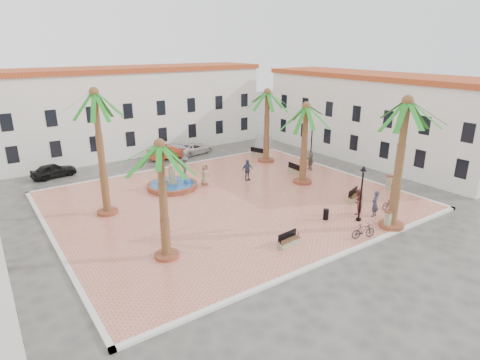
{
  "coord_description": "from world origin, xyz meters",
  "views": [
    {
      "loc": [
        -16.26,
        -24.83,
        11.92
      ],
      "look_at": [
        1.0,
        0.0,
        1.6
      ],
      "focal_mm": 30.0,
      "sensor_mm": 36.0,
      "label": 1
    }
  ],
  "objects_px": {
    "lamppost_e": "(312,136)",
    "bollard_n": "(159,166)",
    "lamppost_s": "(362,184)",
    "car_white": "(195,148)",
    "bench_e": "(296,171)",
    "car_black": "(54,170)",
    "palm_sw": "(160,159)",
    "palm_ne": "(267,101)",
    "car_silver": "(180,150)",
    "bench_ne": "(258,153)",
    "pedestrian_fountain_b": "(247,170)",
    "cyclist_a": "(375,204)",
    "bicycle_a": "(390,203)",
    "palm_e": "(306,116)",
    "bicycle_b": "(363,231)",
    "bollard_se": "(388,219)",
    "pedestrian_north": "(185,166)",
    "bollard_e": "(389,182)",
    "car_red": "(169,152)",
    "palm_s": "(406,116)",
    "litter_bin": "(326,214)",
    "pedestrian_east": "(310,161)",
    "fountain": "(172,185)",
    "bench_s": "(289,242)",
    "palm_nw": "(95,105)",
    "bench_se": "(355,197)",
    "cyclist_b": "(358,202)"
  },
  "relations": [
    {
      "from": "palm_nw",
      "to": "bicycle_a",
      "type": "height_order",
      "value": "palm_nw"
    },
    {
      "from": "lamppost_s",
      "to": "bicycle_b",
      "type": "bearing_deg",
      "value": -134.88
    },
    {
      "from": "bollard_n",
      "to": "pedestrian_fountain_b",
      "type": "relative_size",
      "value": 0.64
    },
    {
      "from": "palm_ne",
      "to": "bollard_e",
      "type": "xyz_separation_m",
      "value": [
        3.2,
        -12.72,
        -5.68
      ]
    },
    {
      "from": "lamppost_s",
      "to": "fountain",
      "type": "bearing_deg",
      "value": 119.9
    },
    {
      "from": "bench_e",
      "to": "lamppost_e",
      "type": "distance_m",
      "value": 4.68
    },
    {
      "from": "bench_e",
      "to": "car_white",
      "type": "distance_m",
      "value": 13.15
    },
    {
      "from": "palm_e",
      "to": "bicycle_b",
      "type": "height_order",
      "value": "palm_e"
    },
    {
      "from": "palm_e",
      "to": "lamppost_s",
      "type": "relative_size",
      "value": 1.78
    },
    {
      "from": "palm_sw",
      "to": "car_black",
      "type": "xyz_separation_m",
      "value": [
        -2.22,
        19.91,
        -5.41
      ]
    },
    {
      "from": "palm_e",
      "to": "bench_ne",
      "type": "xyz_separation_m",
      "value": [
        2.21,
        9.4,
        -5.71
      ]
    },
    {
      "from": "bench_ne",
      "to": "pedestrian_fountain_b",
      "type": "bearing_deg",
      "value": 113.32
    },
    {
      "from": "litter_bin",
      "to": "fountain",
      "type": "bearing_deg",
      "value": 116.5
    },
    {
      "from": "palm_s",
      "to": "litter_bin",
      "type": "bearing_deg",
      "value": 129.54
    },
    {
      "from": "bench_e",
      "to": "bollard_n",
      "type": "xyz_separation_m",
      "value": [
        -10.53,
        7.78,
        0.36
      ]
    },
    {
      "from": "bench_ne",
      "to": "lamppost_e",
      "type": "bearing_deg",
      "value": -177.19
    },
    {
      "from": "palm_sw",
      "to": "bollard_se",
      "type": "height_order",
      "value": "palm_sw"
    },
    {
      "from": "bench_ne",
      "to": "palm_e",
      "type": "bearing_deg",
      "value": 144.24
    },
    {
      "from": "palm_s",
      "to": "pedestrian_north",
      "type": "bearing_deg",
      "value": 109.48
    },
    {
      "from": "lamppost_e",
      "to": "pedestrian_east",
      "type": "distance_m",
      "value": 2.88
    },
    {
      "from": "pedestrian_north",
      "to": "bench_s",
      "type": "bearing_deg",
      "value": 172.32
    },
    {
      "from": "palm_sw",
      "to": "palm_ne",
      "type": "relative_size",
      "value": 0.93
    },
    {
      "from": "bollard_e",
      "to": "palm_s",
      "type": "bearing_deg",
      "value": -142.79
    },
    {
      "from": "bicycle_a",
      "to": "pedestrian_fountain_b",
      "type": "distance_m",
      "value": 12.51
    },
    {
      "from": "fountain",
      "to": "palm_nw",
      "type": "height_order",
      "value": "palm_nw"
    },
    {
      "from": "lamppost_e",
      "to": "bollard_n",
      "type": "xyz_separation_m",
      "value": [
        -14.03,
        6.11,
        -2.26
      ]
    },
    {
      "from": "pedestrian_north",
      "to": "car_white",
      "type": "xyz_separation_m",
      "value": [
        4.82,
        7.03,
        -0.45
      ]
    },
    {
      "from": "palm_nw",
      "to": "bollard_n",
      "type": "relative_size",
      "value": 7.24
    },
    {
      "from": "bench_se",
      "to": "bicycle_a",
      "type": "bearing_deg",
      "value": -88.15
    },
    {
      "from": "bicycle_b",
      "to": "car_black",
      "type": "relative_size",
      "value": 0.41
    },
    {
      "from": "pedestrian_north",
      "to": "palm_e",
      "type": "bearing_deg",
      "value": -138.72
    },
    {
      "from": "bench_ne",
      "to": "bicycle_b",
      "type": "bearing_deg",
      "value": 139.08
    },
    {
      "from": "car_white",
      "to": "palm_ne",
      "type": "bearing_deg",
      "value": -160.19
    },
    {
      "from": "palm_sw",
      "to": "bicycle_b",
      "type": "bearing_deg",
      "value": -23.72
    },
    {
      "from": "bollard_se",
      "to": "car_silver",
      "type": "height_order",
      "value": "bollard_se"
    },
    {
      "from": "lamppost_e",
      "to": "bollard_e",
      "type": "distance_m",
      "value": 9.66
    },
    {
      "from": "car_silver",
      "to": "lamppost_s",
      "type": "bearing_deg",
      "value": -164.32
    },
    {
      "from": "fountain",
      "to": "bollard_se",
      "type": "distance_m",
      "value": 17.6
    },
    {
      "from": "bench_e",
      "to": "car_black",
      "type": "xyz_separation_m",
      "value": [
        -19.09,
        12.48,
        0.24
      ]
    },
    {
      "from": "bollard_e",
      "to": "car_red",
      "type": "height_order",
      "value": "car_red"
    },
    {
      "from": "bollard_n",
      "to": "bench_s",
      "type": "bearing_deg",
      "value": -88.7
    },
    {
      "from": "cyclist_a",
      "to": "car_black",
      "type": "xyz_separation_m",
      "value": [
        -16.94,
        23.07,
        -0.43
      ]
    },
    {
      "from": "lamppost_s",
      "to": "car_white",
      "type": "relative_size",
      "value": 0.89
    },
    {
      "from": "cyclist_a",
      "to": "bicycle_a",
      "type": "height_order",
      "value": "cyclist_a"
    },
    {
      "from": "fountain",
      "to": "cyclist_b",
      "type": "relative_size",
      "value": 2.27
    },
    {
      "from": "bollard_n",
      "to": "bollard_e",
      "type": "distance_m",
      "value": 20.91
    },
    {
      "from": "litter_bin",
      "to": "pedestrian_east",
      "type": "relative_size",
      "value": 0.44
    },
    {
      "from": "palm_ne",
      "to": "cyclist_a",
      "type": "bearing_deg",
      "value": -98.93
    },
    {
      "from": "bollard_e",
      "to": "car_silver",
      "type": "height_order",
      "value": "bollard_e"
    },
    {
      "from": "lamppost_e",
      "to": "pedestrian_north",
      "type": "relative_size",
      "value": 2.31
    }
  ]
}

